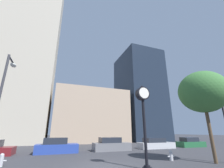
{
  "coord_description": "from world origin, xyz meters",
  "views": [
    {
      "loc": [
        -3.1,
        -9.69,
        2.06
      ],
      "look_at": [
        4.5,
        10.8,
        9.05
      ],
      "focal_mm": 24.0,
      "sensor_mm": 36.0,
      "label": 1
    }
  ],
  "objects_px": {
    "car_grey": "(111,145)",
    "street_lamp_right": "(217,106)",
    "street_clock": "(143,109)",
    "fire_hydrant_near": "(171,155)",
    "street_lamp_left": "(3,91)",
    "bare_tree": "(203,92)",
    "car_silver": "(156,144)",
    "fire_hydrant_far": "(1,160)",
    "car_green": "(190,143)",
    "car_blue": "(57,146)"
  },
  "relations": [
    {
      "from": "fire_hydrant_near",
      "to": "street_lamp_right",
      "type": "xyz_separation_m",
      "value": [
        3.17,
        -2.07,
        3.57
      ]
    },
    {
      "from": "car_silver",
      "to": "car_green",
      "type": "bearing_deg",
      "value": 1.35
    },
    {
      "from": "bare_tree",
      "to": "street_lamp_left",
      "type": "bearing_deg",
      "value": 170.65
    },
    {
      "from": "street_clock",
      "to": "fire_hydrant_near",
      "type": "distance_m",
      "value": 4.82
    },
    {
      "from": "street_clock",
      "to": "car_green",
      "type": "bearing_deg",
      "value": 35.09
    },
    {
      "from": "car_blue",
      "to": "car_silver",
      "type": "height_order",
      "value": "car_blue"
    },
    {
      "from": "car_blue",
      "to": "bare_tree",
      "type": "distance_m",
      "value": 14.5
    },
    {
      "from": "fire_hydrant_near",
      "to": "bare_tree",
      "type": "xyz_separation_m",
      "value": [
        2.11,
        -1.91,
        4.68
      ]
    },
    {
      "from": "street_clock",
      "to": "fire_hydrant_near",
      "type": "bearing_deg",
      "value": 28.32
    },
    {
      "from": "car_green",
      "to": "fire_hydrant_near",
      "type": "height_order",
      "value": "car_green"
    },
    {
      "from": "car_blue",
      "to": "fire_hydrant_far",
      "type": "distance_m",
      "value": 6.38
    },
    {
      "from": "street_clock",
      "to": "car_blue",
      "type": "bearing_deg",
      "value": 117.66
    },
    {
      "from": "car_blue",
      "to": "car_green",
      "type": "height_order",
      "value": "car_blue"
    },
    {
      "from": "street_lamp_left",
      "to": "car_blue",
      "type": "bearing_deg",
      "value": 63.39
    },
    {
      "from": "car_green",
      "to": "fire_hydrant_near",
      "type": "distance_m",
      "value": 12.64
    },
    {
      "from": "car_green",
      "to": "bare_tree",
      "type": "xyz_separation_m",
      "value": [
        -7.97,
        -9.53,
        4.49
      ]
    },
    {
      "from": "fire_hydrant_near",
      "to": "street_lamp_left",
      "type": "relative_size",
      "value": 0.11
    },
    {
      "from": "car_blue",
      "to": "fire_hydrant_far",
      "type": "bearing_deg",
      "value": -121.01
    },
    {
      "from": "car_silver",
      "to": "bare_tree",
      "type": "distance_m",
      "value": 10.79
    },
    {
      "from": "car_silver",
      "to": "street_clock",
      "type": "bearing_deg",
      "value": -126.42
    },
    {
      "from": "fire_hydrant_near",
      "to": "street_lamp_left",
      "type": "height_order",
      "value": "street_lamp_left"
    },
    {
      "from": "car_blue",
      "to": "street_lamp_left",
      "type": "height_order",
      "value": "street_lamp_left"
    },
    {
      "from": "street_lamp_right",
      "to": "car_blue",
      "type": "bearing_deg",
      "value": 139.81
    },
    {
      "from": "street_lamp_left",
      "to": "street_lamp_right",
      "type": "relative_size",
      "value": 1.14
    },
    {
      "from": "fire_hydrant_near",
      "to": "car_grey",
      "type": "bearing_deg",
      "value": 105.87
    },
    {
      "from": "car_grey",
      "to": "fire_hydrant_far",
      "type": "relative_size",
      "value": 5.53
    },
    {
      "from": "street_clock",
      "to": "fire_hydrant_near",
      "type": "xyz_separation_m",
      "value": [
        3.25,
        1.75,
        -3.09
      ]
    },
    {
      "from": "street_clock",
      "to": "car_blue",
      "type": "relative_size",
      "value": 1.22
    },
    {
      "from": "car_green",
      "to": "street_lamp_left",
      "type": "height_order",
      "value": "street_lamp_left"
    },
    {
      "from": "car_green",
      "to": "car_silver",
      "type": "bearing_deg",
      "value": -177.16
    },
    {
      "from": "street_clock",
      "to": "car_silver",
      "type": "relative_size",
      "value": 1.05
    },
    {
      "from": "fire_hydrant_far",
      "to": "street_lamp_right",
      "type": "bearing_deg",
      "value": -15.52
    },
    {
      "from": "street_clock",
      "to": "car_green",
      "type": "distance_m",
      "value": 16.56
    },
    {
      "from": "street_lamp_left",
      "to": "bare_tree",
      "type": "distance_m",
      "value": 13.92
    },
    {
      "from": "street_lamp_left",
      "to": "car_grey",
      "type": "bearing_deg",
      "value": 36.59
    },
    {
      "from": "fire_hydrant_far",
      "to": "street_lamp_right",
      "type": "height_order",
      "value": "street_lamp_right"
    },
    {
      "from": "car_silver",
      "to": "street_lamp_left",
      "type": "distance_m",
      "value": 17.83
    },
    {
      "from": "fire_hydrant_far",
      "to": "street_lamp_left",
      "type": "bearing_deg",
      "value": -98.44
    },
    {
      "from": "car_grey",
      "to": "street_lamp_right",
      "type": "height_order",
      "value": "street_lamp_right"
    },
    {
      "from": "car_silver",
      "to": "fire_hydrant_far",
      "type": "relative_size",
      "value": 6.2
    },
    {
      "from": "street_clock",
      "to": "car_green",
      "type": "relative_size",
      "value": 1.28
    },
    {
      "from": "car_grey",
      "to": "fire_hydrant_far",
      "type": "xyz_separation_m",
      "value": [
        -9.26,
        -5.43,
        -0.22
      ]
    },
    {
      "from": "fire_hydrant_near",
      "to": "street_lamp_left",
      "type": "xyz_separation_m",
      "value": [
        -11.61,
        0.35,
        4.03
      ]
    },
    {
      "from": "car_blue",
      "to": "car_grey",
      "type": "distance_m",
      "value": 5.96
    },
    {
      "from": "car_grey",
      "to": "car_green",
      "type": "xyz_separation_m",
      "value": [
        12.19,
        0.22,
        -0.06
      ]
    },
    {
      "from": "street_clock",
      "to": "car_blue",
      "type": "distance_m",
      "value": 10.74
    },
    {
      "from": "fire_hydrant_far",
      "to": "car_blue",
      "type": "bearing_deg",
      "value": 58.79
    },
    {
      "from": "car_grey",
      "to": "street_lamp_left",
      "type": "height_order",
      "value": "street_lamp_left"
    },
    {
      "from": "car_green",
      "to": "car_grey",
      "type": "bearing_deg",
      "value": -175.64
    },
    {
      "from": "fire_hydrant_far",
      "to": "car_grey",
      "type": "bearing_deg",
      "value": 30.4
    }
  ]
}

